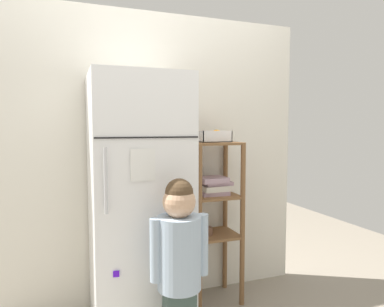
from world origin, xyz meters
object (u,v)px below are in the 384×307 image
Objects in this scene: pantry_shelf_unit at (213,202)px; fruit_bin at (214,137)px; refrigerator at (139,202)px; child_standing at (180,252)px.

pantry_shelf_unit is 5.23× the size of fruit_bin.
refrigerator reaches higher than child_standing.
child_standing is 0.73m from pantry_shelf_unit.
refrigerator reaches higher than fruit_bin.
child_standing is at bearing -128.13° from pantry_shelf_unit.
refrigerator is 7.15× the size of fruit_bin.
child_standing is (0.13, -0.45, -0.19)m from refrigerator.
fruit_bin is (0.45, 0.58, 0.60)m from child_standing.
fruit_bin reaches higher than child_standing.
fruit_bin reaches higher than pantry_shelf_unit.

